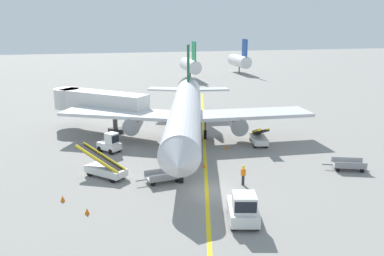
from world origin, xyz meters
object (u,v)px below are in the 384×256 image
(ground_crew_wing_walker, at_px, (243,175))
(belt_loader_forward_hold, at_px, (105,168))
(belt_loader_aft_hold, at_px, (259,137))
(safety_cone_nose_right, at_px, (227,147))
(safety_cone_nose_left, at_px, (63,198))
(jet_bridge, at_px, (94,102))
(safety_cone_wingtip_right, at_px, (204,165))
(airliner, at_px, (186,112))
(baggage_tug_near_wing, at_px, (110,144))
(ground_crew_marshaller, at_px, (196,146))
(safety_cone_wingtip_left, at_px, (87,211))
(baggage_cart_loaded, at_px, (349,165))
(pushback_tug, at_px, (243,209))
(baggage_cart_empty_trailing, at_px, (163,177))

(ground_crew_wing_walker, bearing_deg, belt_loader_forward_hold, 157.27)
(belt_loader_aft_hold, xyz_separation_m, safety_cone_nose_right, (-3.95, -0.75, -0.56))
(ground_crew_wing_walker, xyz_separation_m, safety_cone_nose_left, (-14.30, 0.24, -0.69))
(jet_bridge, relative_size, safety_cone_wingtip_right, 25.57)
(airliner, bearing_deg, baggage_tug_near_wing, -167.75)
(ground_crew_marshaller, height_order, safety_cone_wingtip_left, ground_crew_marshaller)
(airliner, relative_size, safety_cone_wingtip_left, 79.24)
(baggage_cart_loaded, bearing_deg, safety_cone_nose_right, 135.25)
(jet_bridge, height_order, ground_crew_marshaller, jet_bridge)
(safety_cone_nose_left, height_order, safety_cone_wingtip_left, same)
(safety_cone_nose_left, bearing_deg, belt_loader_aft_hold, 27.15)
(baggage_tug_near_wing, xyz_separation_m, baggage_cart_loaded, (20.79, -10.45, -0.46))
(baggage_cart_loaded, bearing_deg, safety_cone_nose_left, -177.98)
(airliner, xyz_separation_m, ground_crew_wing_walker, (1.78, -13.40, -2.51))
(ground_crew_marshaller, distance_m, safety_cone_nose_right, 3.82)
(belt_loader_forward_hold, distance_m, ground_crew_wing_walker, 11.92)
(jet_bridge, bearing_deg, safety_cone_nose_right, -40.69)
(airliner, bearing_deg, pushback_tug, -91.55)
(airliner, distance_m, ground_crew_wing_walker, 13.75)
(belt_loader_forward_hold, bearing_deg, ground_crew_wing_walker, -22.73)
(belt_loader_forward_hold, bearing_deg, baggage_cart_empty_trailing, -26.54)
(jet_bridge, xyz_separation_m, baggage_cart_loaded, (22.14, -20.19, -3.07))
(baggage_tug_near_wing, relative_size, baggage_cart_empty_trailing, 0.70)
(pushback_tug, distance_m, safety_cone_nose_left, 13.60)
(jet_bridge, distance_m, baggage_tug_near_wing, 10.18)
(jet_bridge, xyz_separation_m, pushback_tug, (9.23, -27.44, -2.55))
(safety_cone_nose_left, xyz_separation_m, safety_cone_wingtip_right, (12.30, 4.56, 0.00))
(baggage_tug_near_wing, bearing_deg, safety_cone_nose_right, -8.37)
(ground_crew_wing_walker, bearing_deg, ground_crew_marshaller, 101.38)
(ground_crew_marshaller, relative_size, safety_cone_nose_right, 3.86)
(baggage_cart_loaded, xyz_separation_m, safety_cone_wingtip_left, (-23.12, -3.51, -0.25))
(pushback_tug, bearing_deg, belt_loader_aft_hold, 64.07)
(jet_bridge, xyz_separation_m, baggage_cart_empty_trailing, (5.21, -19.04, -3.07))
(baggage_cart_empty_trailing, height_order, safety_cone_wingtip_left, baggage_cart_empty_trailing)
(pushback_tug, distance_m, baggage_cart_empty_trailing, 9.32)
(belt_loader_aft_hold, bearing_deg, baggage_tug_near_wing, 176.34)
(jet_bridge, relative_size, baggage_tug_near_wing, 4.21)
(belt_loader_forward_hold, height_order, safety_cone_nose_left, belt_loader_forward_hold)
(pushback_tug, height_order, baggage_tug_near_wing, pushback_tug)
(pushback_tug, height_order, safety_cone_wingtip_right, pushback_tug)
(baggage_tug_near_wing, bearing_deg, safety_cone_nose_left, -109.97)
(pushback_tug, xyz_separation_m, baggage_tug_near_wing, (-7.88, 17.70, -0.07))
(baggage_tug_near_wing, distance_m, safety_cone_wingtip_left, 14.17)
(pushback_tug, distance_m, safety_cone_wingtip_left, 10.89)
(ground_crew_marshaller, relative_size, safety_cone_wingtip_right, 3.86)
(safety_cone_nose_left, xyz_separation_m, safety_cone_nose_right, (16.15, 9.56, 0.00))
(pushback_tug, bearing_deg, jet_bridge, 108.59)
(airliner, relative_size, safety_cone_nose_right, 79.24)
(jet_bridge, relative_size, belt_loader_forward_hold, 2.51)
(safety_cone_wingtip_right, bearing_deg, airliner, 88.55)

